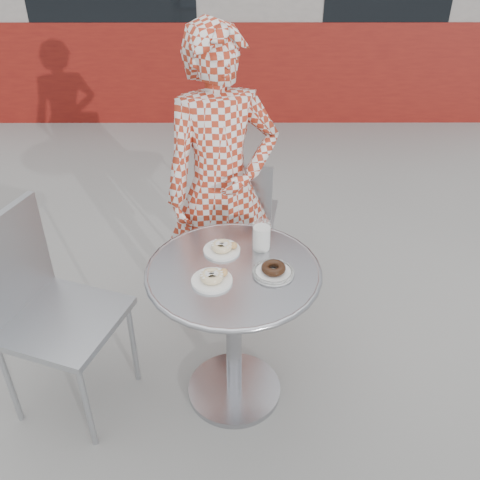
{
  "coord_description": "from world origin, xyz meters",
  "views": [
    {
      "loc": [
        -0.0,
        -1.79,
        2.1
      ],
      "look_at": [
        0.0,
        0.12,
        0.83
      ],
      "focal_mm": 40.0,
      "sensor_mm": 36.0,
      "label": 1
    }
  ],
  "objects_px": {
    "chair_far": "(239,242)",
    "plate_near": "(212,278)",
    "plate_far": "(222,248)",
    "seated_person": "(222,189)",
    "milk_cup": "(262,237)",
    "bistro_table": "(234,303)",
    "plate_checker": "(273,271)",
    "chair_left": "(69,352)"
  },
  "relations": [
    {
      "from": "chair_far",
      "to": "plate_near",
      "type": "bearing_deg",
      "value": 93.08
    },
    {
      "from": "chair_far",
      "to": "plate_far",
      "type": "relative_size",
      "value": 5.44
    },
    {
      "from": "seated_person",
      "to": "milk_cup",
      "type": "bearing_deg",
      "value": -85.17
    },
    {
      "from": "chair_far",
      "to": "seated_person",
      "type": "distance_m",
      "value": 0.64
    },
    {
      "from": "chair_far",
      "to": "seated_person",
      "type": "relative_size",
      "value": 0.54
    },
    {
      "from": "bistro_table",
      "to": "milk_cup",
      "type": "distance_m",
      "value": 0.32
    },
    {
      "from": "plate_near",
      "to": "plate_checker",
      "type": "height_order",
      "value": "same"
    },
    {
      "from": "bistro_table",
      "to": "plate_far",
      "type": "height_order",
      "value": "plate_far"
    },
    {
      "from": "plate_near",
      "to": "plate_checker",
      "type": "xyz_separation_m",
      "value": [
        0.25,
        0.05,
        -0.0
      ]
    },
    {
      "from": "bistro_table",
      "to": "plate_checker",
      "type": "height_order",
      "value": "plate_checker"
    },
    {
      "from": "plate_far",
      "to": "milk_cup",
      "type": "height_order",
      "value": "milk_cup"
    },
    {
      "from": "chair_far",
      "to": "seated_person",
      "type": "xyz_separation_m",
      "value": [
        -0.09,
        -0.32,
        0.54
      ]
    },
    {
      "from": "plate_near",
      "to": "plate_checker",
      "type": "relative_size",
      "value": 0.96
    },
    {
      "from": "chair_far",
      "to": "plate_far",
      "type": "xyz_separation_m",
      "value": [
        -0.07,
        -0.79,
        0.5
      ]
    },
    {
      "from": "plate_near",
      "to": "milk_cup",
      "type": "relative_size",
      "value": 1.28
    },
    {
      "from": "plate_near",
      "to": "milk_cup",
      "type": "height_order",
      "value": "milk_cup"
    },
    {
      "from": "milk_cup",
      "to": "plate_near",
      "type": "bearing_deg",
      "value": -131.0
    },
    {
      "from": "chair_far",
      "to": "plate_near",
      "type": "distance_m",
      "value": 1.13
    },
    {
      "from": "chair_left",
      "to": "milk_cup",
      "type": "height_order",
      "value": "chair_left"
    },
    {
      "from": "chair_far",
      "to": "seated_person",
      "type": "bearing_deg",
      "value": 83.63
    },
    {
      "from": "chair_left",
      "to": "plate_near",
      "type": "bearing_deg",
      "value": -74.5
    },
    {
      "from": "chair_left",
      "to": "plate_near",
      "type": "relative_size",
      "value": 5.89
    },
    {
      "from": "chair_left",
      "to": "plate_checker",
      "type": "height_order",
      "value": "chair_left"
    },
    {
      "from": "plate_far",
      "to": "bistro_table",
      "type": "bearing_deg",
      "value": -70.21
    },
    {
      "from": "seated_person",
      "to": "plate_near",
      "type": "distance_m",
      "value": 0.68
    },
    {
      "from": "chair_far",
      "to": "chair_left",
      "type": "xyz_separation_m",
      "value": [
        -0.79,
        -0.96,
        0.03
      ]
    },
    {
      "from": "plate_far",
      "to": "plate_checker",
      "type": "relative_size",
      "value": 0.92
    },
    {
      "from": "bistro_table",
      "to": "milk_cup",
      "type": "height_order",
      "value": "milk_cup"
    },
    {
      "from": "seated_person",
      "to": "plate_checker",
      "type": "relative_size",
      "value": 9.26
    },
    {
      "from": "milk_cup",
      "to": "plate_checker",
      "type": "bearing_deg",
      "value": -76.76
    },
    {
      "from": "chair_left",
      "to": "plate_far",
      "type": "bearing_deg",
      "value": -57.24
    },
    {
      "from": "bistro_table",
      "to": "chair_far",
      "type": "bearing_deg",
      "value": 88.42
    },
    {
      "from": "plate_near",
      "to": "seated_person",
      "type": "bearing_deg",
      "value": 88.35
    },
    {
      "from": "chair_left",
      "to": "plate_near",
      "type": "distance_m",
      "value": 0.83
    },
    {
      "from": "chair_far",
      "to": "milk_cup",
      "type": "height_order",
      "value": "milk_cup"
    },
    {
      "from": "plate_checker",
      "to": "plate_far",
      "type": "bearing_deg",
      "value": 142.86
    },
    {
      "from": "chair_left",
      "to": "seated_person",
      "type": "distance_m",
      "value": 1.07
    },
    {
      "from": "chair_left",
      "to": "seated_person",
      "type": "relative_size",
      "value": 0.61
    },
    {
      "from": "seated_person",
      "to": "milk_cup",
      "type": "relative_size",
      "value": 12.39
    },
    {
      "from": "seated_person",
      "to": "milk_cup",
      "type": "distance_m",
      "value": 0.48
    },
    {
      "from": "bistro_table",
      "to": "plate_near",
      "type": "xyz_separation_m",
      "value": [
        -0.08,
        -0.08,
        0.2
      ]
    },
    {
      "from": "chair_far",
      "to": "plate_checker",
      "type": "xyz_separation_m",
      "value": [
        0.14,
        -0.95,
        0.5
      ]
    }
  ]
}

